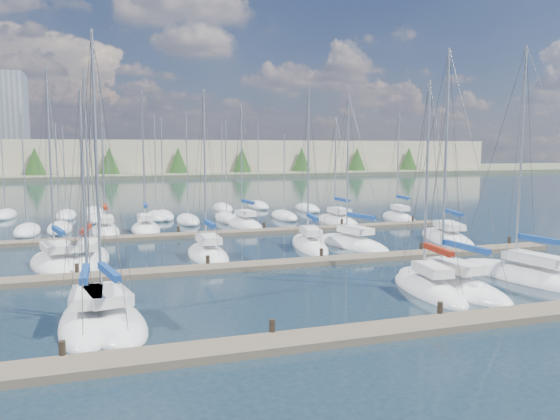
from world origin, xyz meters
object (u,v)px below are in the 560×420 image
object	(u,v)px
sailboat_p	(244,224)
sailboat_k	(310,245)
sailboat_n	(106,231)
sailboat_b	(88,320)
sailboat_q	(337,221)
sailboat_o	(146,229)
sailboat_r	(399,218)
sailboat_j	(208,254)
sailboat_d	(429,289)
sailboat_h	(57,263)
sailboat_f	(528,276)
sailboat_m	(447,238)
sailboat_i	(90,260)
sailboat_e	(450,285)
sailboat_l	(352,244)
sailboat_c	(106,318)

from	to	relation	value
sailboat_p	sailboat_k	xyz separation A→B (m)	(1.97, -12.98, 0.00)
sailboat_n	sailboat_b	bearing A→B (deg)	-94.18
sailboat_q	sailboat_o	bearing A→B (deg)	176.45
sailboat_n	sailboat_r	distance (m)	30.62
sailboat_r	sailboat_p	size ratio (longest dim) A/B	0.97
sailboat_j	sailboat_k	size ratio (longest dim) A/B	0.96
sailboat_d	sailboat_h	bearing A→B (deg)	151.98
sailboat_f	sailboat_m	distance (m)	13.89
sailboat_r	sailboat_d	xyz separation A→B (m)	(-14.19, -27.20, -0.00)
sailboat_n	sailboat_b	world-z (taller)	sailboat_n
sailboat_i	sailboat_b	distance (m)	13.66
sailboat_k	sailboat_i	bearing A→B (deg)	-166.32
sailboat_e	sailboat_f	xyz separation A→B (m)	(5.63, 0.25, -0.01)
sailboat_h	sailboat_p	xyz separation A→B (m)	(16.54, 14.29, 0.01)
sailboat_r	sailboat_q	world-z (taller)	sailboat_r
sailboat_j	sailboat_i	bearing A→B (deg)	176.60
sailboat_j	sailboat_d	world-z (taller)	sailboat_j
sailboat_r	sailboat_d	bearing A→B (deg)	-110.99
sailboat_n	sailboat_o	xyz separation A→B (m)	(3.61, 0.19, -0.00)
sailboat_r	sailboat_l	bearing A→B (deg)	-125.94
sailboat_e	sailboat_m	size ratio (longest dim) A/B	1.07
sailboat_e	sailboat_n	bearing A→B (deg)	118.85
sailboat_c	sailboat_p	bearing A→B (deg)	51.78
sailboat_r	sailboat_p	bearing A→B (deg)	-175.30
sailboat_e	sailboat_k	size ratio (longest dim) A/B	1.05
sailboat_n	sailboat_f	xyz separation A→B (m)	(23.73, -26.75, -0.02)
sailboat_e	sailboat_b	xyz separation A→B (m)	(-19.16, -0.34, -0.01)
sailboat_i	sailboat_p	distance (m)	20.16
sailboat_i	sailboat_o	xyz separation A→B (m)	(4.81, 13.87, -0.00)
sailboat_j	sailboat_n	bearing A→B (deg)	115.21
sailboat_n	sailboat_f	distance (m)	35.76
sailboat_n	sailboat_h	bearing A→B (deg)	-105.05
sailboat_o	sailboat_f	bearing A→B (deg)	-50.85
sailboat_n	sailboat_k	distance (m)	19.83
sailboat_j	sailboat_h	bearing A→B (deg)	178.75
sailboat_i	sailboat_f	xyz separation A→B (m)	(24.93, -13.07, -0.02)
sailboat_r	sailboat_f	bearing A→B (deg)	-98.01
sailboat_c	sailboat_l	xyz separation A→B (m)	(18.98, 13.99, -0.00)
sailboat_j	sailboat_q	bearing A→B (deg)	38.88
sailboat_r	sailboat_q	size ratio (longest dim) A/B	1.06
sailboat_b	sailboat_q	distance (m)	36.15
sailboat_e	sailboat_q	distance (m)	26.98
sailboat_h	sailboat_f	distance (m)	29.85
sailboat_p	sailboat_q	size ratio (longest dim) A/B	1.09
sailboat_o	sailboat_b	bearing A→B (deg)	-97.22
sailboat_n	sailboat_q	distance (m)	23.17
sailboat_f	sailboat_o	bearing A→B (deg)	116.28
sailboat_h	sailboat_r	size ratio (longest dim) A/B	1.10
sailboat_b	sailboat_m	bearing A→B (deg)	27.52
sailboat_h	sailboat_m	size ratio (longest dim) A/B	1.05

